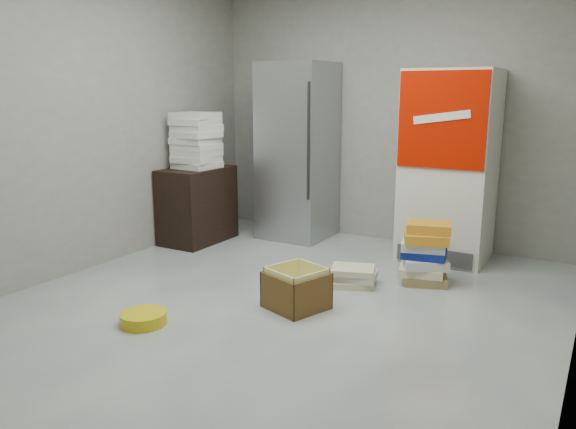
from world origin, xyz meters
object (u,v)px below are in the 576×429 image
Objects in this scene: coke_cooler at (449,166)px; phonebook_stack_main at (425,253)px; steel_fridge at (298,152)px; wood_shelf at (197,205)px; cardboard_box at (296,291)px.

phonebook_stack_main is at bearing -86.30° from coke_cooler.
steel_fridge is 2.37× the size of wood_shelf.
cardboard_box is (-0.67, -1.03, -0.13)m from phonebook_stack_main.
coke_cooler is at bearing -0.18° from steel_fridge.
wood_shelf is 2.54m from phonebook_stack_main.
steel_fridge is at bearing 41.31° from wood_shelf.
coke_cooler is 1.06m from phonebook_stack_main.
steel_fridge reaches higher than cardboard_box.
wood_shelf is (-2.48, -0.72, -0.50)m from coke_cooler.
cardboard_box is (1.04, -1.88, -0.82)m from steel_fridge.
cardboard_box is (1.87, -1.15, -0.27)m from wood_shelf.
wood_shelf is 2.21m from cardboard_box.
cardboard_box is at bearing -61.04° from steel_fridge.
steel_fridge is 3.82× the size of cardboard_box.
steel_fridge is 3.60× the size of phonebook_stack_main.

